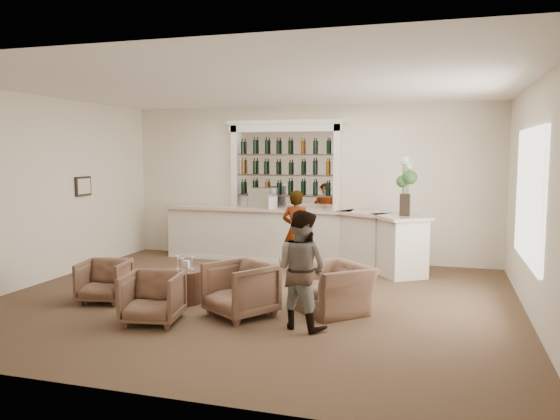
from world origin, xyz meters
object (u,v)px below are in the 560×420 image
object	(u,v)px
armchair_center	(153,298)
cocktail_table	(184,286)
sommelier	(296,231)
armchair_far	(332,288)
armchair_right	(240,289)
bar_counter	(294,236)
guest	(301,269)
flower_vase	(405,183)
armchair_left	(104,281)
espresso_machine	(263,198)

from	to	relation	value
armchair_center	cocktail_table	bearing A→B (deg)	83.11
sommelier	armchair_far	world-z (taller)	sommelier
armchair_right	sommelier	bearing A→B (deg)	123.04
bar_counter	armchair_center	distance (m)	4.55
armchair_center	armchair_far	bearing A→B (deg)	18.71
guest	armchair_far	bearing A→B (deg)	-86.11
bar_counter	flower_vase	distance (m)	2.64
flower_vase	armchair_right	bearing A→B (deg)	-122.12
bar_counter	armchair_right	distance (m)	3.86
sommelier	armchair_left	bearing A→B (deg)	57.47
guest	armchair_center	distance (m)	2.07
cocktail_table	armchair_left	xyz separation A→B (m)	(-1.20, -0.34, 0.07)
cocktail_table	armchair_right	size ratio (longest dim) A/B	0.74
sommelier	armchair_left	distance (m)	3.74
cocktail_table	espresso_machine	xyz separation A→B (m)	(0.16, 3.39, 1.10)
sommelier	flower_vase	distance (m)	2.24
guest	espresso_machine	distance (m)	4.53
guest	flower_vase	world-z (taller)	flower_vase
flower_vase	espresso_machine	bearing A→B (deg)	168.66
armchair_center	armchair_far	world-z (taller)	armchair_center
sommelier	armchair_far	xyz separation A→B (m)	(1.18, -2.39, -0.45)
armchair_center	armchair_far	xyz separation A→B (m)	(2.23, 1.24, -0.00)
armchair_center	bar_counter	bearing A→B (deg)	69.67
armchair_center	espresso_machine	distance (m)	4.57
cocktail_table	armchair_left	bearing A→B (deg)	-164.30
sommelier	armchair_center	world-z (taller)	sommelier
armchair_left	flower_vase	size ratio (longest dim) A/B	0.66
bar_counter	guest	distance (m)	4.28
sommelier	armchair_right	world-z (taller)	sommelier
bar_counter	espresso_machine	distance (m)	1.04
armchair_right	flower_vase	size ratio (longest dim) A/B	0.78
bar_counter	flower_vase	bearing A→B (deg)	-15.07
cocktail_table	armchair_right	distance (m)	1.19
guest	flower_vase	xyz separation A→B (m)	(1.08, 3.48, 0.97)
armchair_right	espresso_machine	bearing A→B (deg)	137.07
guest	sommelier	bearing A→B (deg)	-54.49
sommelier	flower_vase	size ratio (longest dim) A/B	1.47
armchair_left	armchair_center	xyz separation A→B (m)	(1.26, -0.73, 0.02)
armchair_left	espresso_machine	xyz separation A→B (m)	(1.36, 3.73, 1.03)
guest	espresso_machine	world-z (taller)	same
armchair_right	bar_counter	bearing A→B (deg)	127.07
bar_counter	armchair_far	distance (m)	3.55
cocktail_table	armchair_right	bearing A→B (deg)	-21.78
sommelier	flower_vase	world-z (taller)	flower_vase
bar_counter	sommelier	bearing A→B (deg)	-72.29
sommelier	armchair_right	bearing A→B (deg)	95.70
sommelier	armchair_center	bearing A→B (deg)	79.87
flower_vase	sommelier	bearing A→B (deg)	-173.68
guest	armchair_right	bearing A→B (deg)	4.80
armchair_far	cocktail_table	bearing A→B (deg)	-130.15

